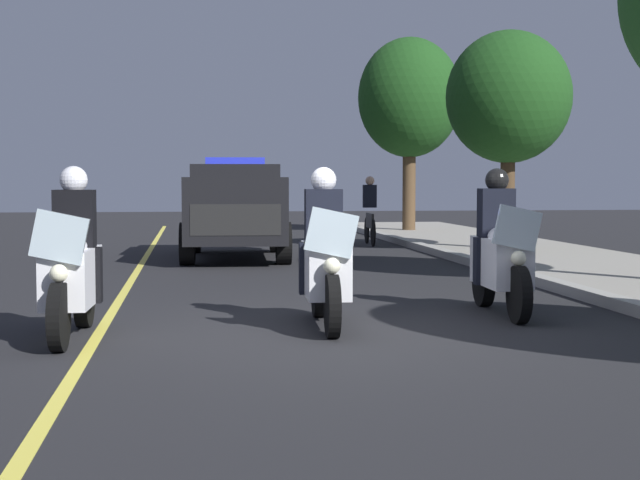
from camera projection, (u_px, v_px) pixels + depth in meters
name	position (u px, v px, depth m)	size (l,w,h in m)	color
ground_plane	(333.00, 332.00, 9.90)	(80.00, 80.00, 0.00)	black
lane_stripe_center	(97.00, 337.00, 9.59)	(48.00, 0.12, 0.01)	#E0D14C
police_motorcycle_lead_left	(72.00, 269.00, 9.48)	(2.14, 0.59, 1.72)	black
police_motorcycle_lead_right	(325.00, 262.00, 10.26)	(2.14, 0.59, 1.72)	black
police_motorcycle_trailing	(500.00, 255.00, 11.21)	(2.14, 0.59, 1.72)	black
police_suv	(235.00, 206.00, 19.41)	(4.98, 2.25, 2.05)	black
cyclist_background	(370.00, 211.00, 23.47)	(1.76, 0.33, 1.69)	black
tree_far_back	(509.00, 98.00, 20.66)	(2.71, 2.71, 4.73)	#42301E
tree_behind_suv	(410.00, 98.00, 28.65)	(3.10, 3.10, 5.78)	#4C3823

